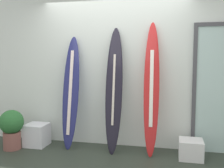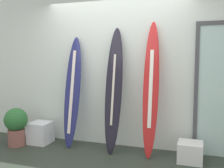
{
  "view_description": "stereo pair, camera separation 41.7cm",
  "coord_description": "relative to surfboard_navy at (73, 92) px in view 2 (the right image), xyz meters",
  "views": [
    {
      "loc": [
        0.9,
        -3.11,
        1.5
      ],
      "look_at": [
        0.01,
        0.95,
        1.1
      ],
      "focal_mm": 41.09,
      "sensor_mm": 36.0,
      "label": 1
    },
    {
      "loc": [
        1.3,
        -3.0,
        1.5
      ],
      "look_at": [
        0.01,
        0.95,
        1.1
      ],
      "focal_mm": 41.09,
      "sensor_mm": 36.0,
      "label": 2
    }
  ],
  "objects": [
    {
      "name": "wall_back",
      "position": [
        0.71,
        0.36,
        0.47
      ],
      "size": [
        7.2,
        0.2,
        2.8
      ],
      "primitive_type": "cube",
      "color": "silver",
      "rests_on": "ground"
    },
    {
      "name": "surfboard_navy",
      "position": [
        0.0,
        0.0,
        0.0
      ],
      "size": [
        0.28,
        0.44,
        1.9
      ],
      "color": "navy",
      "rests_on": "ground"
    },
    {
      "name": "potted_plant",
      "position": [
        -0.93,
        -0.32,
        -0.56
      ],
      "size": [
        0.4,
        0.4,
        0.66
      ],
      "color": "#8A534B",
      "rests_on": "ground"
    },
    {
      "name": "display_block_left",
      "position": [
        1.96,
        -0.12,
        -0.79
      ],
      "size": [
        0.36,
        0.36,
        0.29
      ],
      "color": "white",
      "rests_on": "ground"
    },
    {
      "name": "display_block_center",
      "position": [
        -0.61,
        -0.07,
        -0.75
      ],
      "size": [
        0.37,
        0.37,
        0.38
      ],
      "color": "white",
      "rests_on": "ground"
    },
    {
      "name": "surfboard_charcoal",
      "position": [
        0.75,
        -0.02,
        0.07
      ],
      "size": [
        0.3,
        0.53,
        2.03
      ],
      "color": "black",
      "rests_on": "ground"
    },
    {
      "name": "surfboard_crimson",
      "position": [
        1.35,
        -0.01,
        0.1
      ],
      "size": [
        0.26,
        0.47,
        2.1
      ],
      "color": "red",
      "rests_on": "ground"
    }
  ]
}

